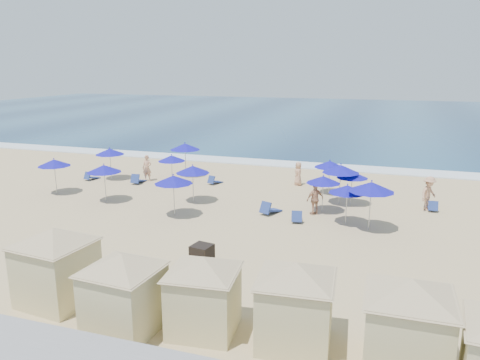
% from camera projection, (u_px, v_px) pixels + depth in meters
% --- Properties ---
extents(ground, '(160.00, 160.00, 0.00)m').
position_uv_depth(ground, '(234.00, 226.00, 23.29)').
color(ground, tan).
rests_on(ground, ground).
extents(ocean, '(160.00, 80.00, 0.06)m').
position_uv_depth(ocean, '(348.00, 116.00, 73.96)').
color(ocean, navy).
rests_on(ocean, ground).
extents(surf_line, '(160.00, 2.50, 0.08)m').
position_uv_depth(surf_line, '(298.00, 165.00, 37.56)').
color(surf_line, white).
rests_on(surf_line, ground).
extents(trash_bin, '(0.89, 0.89, 0.77)m').
position_uv_depth(trash_bin, '(202.00, 254.00, 18.83)').
color(trash_bin, black).
rests_on(trash_bin, ground).
extents(cabana_0, '(4.55, 4.55, 2.87)m').
position_uv_depth(cabana_0, '(55.00, 256.00, 15.44)').
color(cabana_0, beige).
rests_on(cabana_0, ground).
extents(cabana_1, '(4.28, 4.28, 2.69)m').
position_uv_depth(cabana_1, '(123.00, 282.00, 13.79)').
color(cabana_1, beige).
rests_on(cabana_1, ground).
extents(cabana_2, '(4.13, 4.13, 2.60)m').
position_uv_depth(cabana_2, '(204.00, 284.00, 13.78)').
color(cabana_2, beige).
rests_on(cabana_2, ground).
extents(cabana_3, '(4.36, 4.36, 2.74)m').
position_uv_depth(cabana_3, '(296.00, 293.00, 13.09)').
color(cabana_3, beige).
rests_on(cabana_3, ground).
extents(cabana_4, '(4.53, 4.53, 2.84)m').
position_uv_depth(cabana_4, '(409.00, 313.00, 11.90)').
color(cabana_4, beige).
rests_on(cabana_4, ground).
extents(umbrella_0, '(2.00, 2.00, 2.28)m').
position_uv_depth(umbrella_0, '(110.00, 152.00, 32.50)').
color(umbrella_0, '#A5A8AD').
rests_on(umbrella_0, ground).
extents(umbrella_1, '(1.98, 1.98, 2.26)m').
position_uv_depth(umbrella_1, '(54.00, 163.00, 28.82)').
color(umbrella_1, '#A5A8AD').
rests_on(umbrella_1, ground).
extents(umbrella_2, '(2.17, 2.17, 2.47)m').
position_uv_depth(umbrella_2, '(185.00, 147.00, 33.47)').
color(umbrella_2, '#A5A8AD').
rests_on(umbrella_2, ground).
extents(umbrella_3, '(2.00, 2.00, 2.28)m').
position_uv_depth(umbrella_3, '(104.00, 169.00, 27.08)').
color(umbrella_3, '#A5A8AD').
rests_on(umbrella_3, ground).
extents(umbrella_4, '(1.84, 1.84, 2.09)m').
position_uv_depth(umbrella_4, '(172.00, 158.00, 30.98)').
color(umbrella_4, '#A5A8AD').
rests_on(umbrella_4, ground).
extents(umbrella_5, '(1.98, 1.98, 2.25)m').
position_uv_depth(umbrella_5, '(193.00, 169.00, 26.98)').
color(umbrella_5, '#A5A8AD').
rests_on(umbrella_5, ground).
extents(umbrella_6, '(2.02, 2.02, 2.30)m').
position_uv_depth(umbrella_6, '(173.00, 180.00, 24.36)').
color(umbrella_6, '#A5A8AD').
rests_on(umbrella_6, ground).
extents(umbrella_7, '(2.12, 2.12, 2.41)m').
position_uv_depth(umbrella_7, '(341.00, 169.00, 26.49)').
color(umbrella_7, '#A5A8AD').
rests_on(umbrella_7, ground).
extents(umbrella_8, '(1.84, 1.84, 2.10)m').
position_uv_depth(umbrella_8, '(323.00, 180.00, 25.11)').
color(umbrella_8, '#A5A8AD').
rests_on(umbrella_8, ground).
extents(umbrella_9, '(1.91, 1.91, 2.18)m').
position_uv_depth(umbrella_9, '(330.00, 164.00, 28.75)').
color(umbrella_9, '#A5A8AD').
rests_on(umbrella_9, ground).
extents(umbrella_10, '(1.79, 1.79, 2.04)m').
position_uv_depth(umbrella_10, '(352.00, 175.00, 26.47)').
color(umbrella_10, '#A5A8AD').
rests_on(umbrella_10, ground).
extents(umbrella_11, '(2.19, 2.19, 2.50)m').
position_uv_depth(umbrella_11, '(371.00, 187.00, 22.25)').
color(umbrella_11, '#A5A8AD').
rests_on(umbrella_11, ground).
extents(umbrella_12, '(1.85, 1.85, 2.10)m').
position_uv_depth(umbrella_12, '(347.00, 189.00, 23.16)').
color(umbrella_12, '#A5A8AD').
rests_on(umbrella_12, ground).
extents(beach_chair_0, '(0.71, 1.21, 0.62)m').
position_uv_depth(beach_chair_0, '(91.00, 177.00, 32.70)').
color(beach_chair_0, navy).
rests_on(beach_chair_0, ground).
extents(beach_chair_1, '(0.66, 1.34, 0.72)m').
position_uv_depth(beach_chair_1, '(138.00, 180.00, 31.71)').
color(beach_chair_1, navy).
rests_on(beach_chair_1, ground).
extents(beach_chair_2, '(0.84, 1.23, 0.62)m').
position_uv_depth(beach_chair_2, '(214.00, 181.00, 31.55)').
color(beach_chair_2, navy).
rests_on(beach_chair_2, ground).
extents(beach_chair_3, '(1.06, 1.49, 0.75)m').
position_uv_depth(beach_chair_3, '(269.00, 209.00, 25.16)').
color(beach_chair_3, navy).
rests_on(beach_chair_3, ground).
extents(beach_chair_4, '(0.77, 1.28, 0.66)m').
position_uv_depth(beach_chair_4, '(297.00, 217.00, 23.92)').
color(beach_chair_4, navy).
rests_on(beach_chair_4, ground).
extents(beach_chair_5, '(0.54, 1.15, 0.63)m').
position_uv_depth(beach_chair_5, '(432.00, 207.00, 25.73)').
color(beach_chair_5, navy).
rests_on(beach_chair_5, ground).
extents(beachgoer_0, '(0.67, 0.45, 1.82)m').
position_uv_depth(beachgoer_0, '(147.00, 168.00, 32.27)').
color(beachgoer_0, tan).
rests_on(beachgoer_0, ground).
extents(beachgoer_1, '(1.02, 0.99, 1.72)m').
position_uv_depth(beachgoer_1, '(315.00, 199.00, 24.90)').
color(beachgoer_1, tan).
rests_on(beachgoer_1, ground).
extents(beachgoer_2, '(1.25, 1.40, 1.89)m').
position_uv_depth(beachgoer_2, '(429.00, 193.00, 25.73)').
color(beachgoer_2, tan).
rests_on(beachgoer_2, ground).
extents(beachgoer_3, '(0.77, 0.91, 1.58)m').
position_uv_depth(beachgoer_3, '(298.00, 174.00, 31.13)').
color(beachgoer_3, tan).
rests_on(beachgoer_3, ground).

